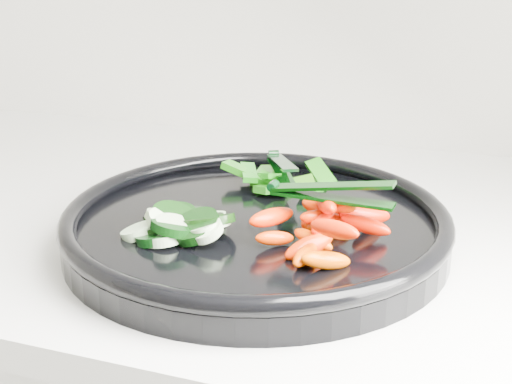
% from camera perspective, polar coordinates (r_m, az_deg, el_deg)
% --- Properties ---
extents(veggie_tray, '(0.49, 0.49, 0.04)m').
position_cam_1_polar(veggie_tray, '(0.69, -0.00, -2.70)').
color(veggie_tray, black).
rests_on(veggie_tray, counter).
extents(cucumber_pile, '(0.12, 0.11, 0.04)m').
position_cam_1_polar(cucumber_pile, '(0.67, -6.25, -2.46)').
color(cucumber_pile, black).
rests_on(cucumber_pile, veggie_tray).
extents(carrot_pile, '(0.13, 0.14, 0.06)m').
position_cam_1_polar(carrot_pile, '(0.64, 5.59, -2.64)').
color(carrot_pile, '#FE0F00').
rests_on(carrot_pile, veggie_tray).
extents(pepper_pile, '(0.13, 0.09, 0.03)m').
position_cam_1_polar(pepper_pile, '(0.78, 1.93, 0.91)').
color(pepper_pile, '#0A6E0F').
rests_on(pepper_pile, veggie_tray).
extents(tong_carrot, '(0.11, 0.02, 0.02)m').
position_cam_1_polar(tong_carrot, '(0.63, 5.76, 0.00)').
color(tong_carrot, black).
rests_on(tong_carrot, carrot_pile).
extents(tong_pepper, '(0.06, 0.11, 0.02)m').
position_cam_1_polar(tong_pepper, '(0.77, 2.02, 2.06)').
color(tong_pepper, black).
rests_on(tong_pepper, pepper_pile).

